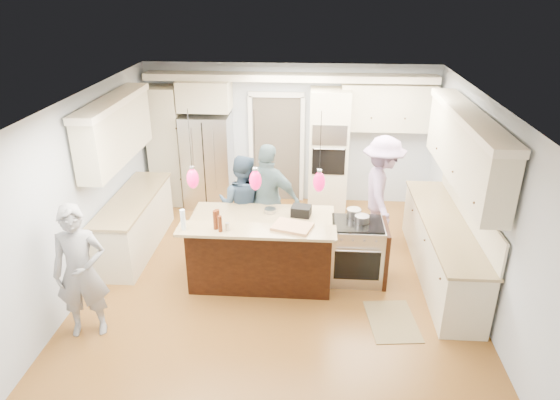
{
  "coord_description": "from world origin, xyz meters",
  "views": [
    {
      "loc": [
        0.47,
        -6.29,
        4.14
      ],
      "look_at": [
        0.0,
        0.35,
        1.15
      ],
      "focal_mm": 32.0,
      "sensor_mm": 36.0,
      "label": 1
    }
  ],
  "objects_px": {
    "refrigerator": "(208,161)",
    "person_far_left": "(243,204)",
    "person_bar_end": "(81,272)",
    "kitchen_island": "(262,248)",
    "island_range": "(358,251)"
  },
  "relations": [
    {
      "from": "kitchen_island",
      "to": "refrigerator",
      "type": "bearing_deg",
      "value": 116.89
    },
    {
      "from": "refrigerator",
      "to": "kitchen_island",
      "type": "distance_m",
      "value": 2.91
    },
    {
      "from": "kitchen_island",
      "to": "person_bar_end",
      "type": "height_order",
      "value": "person_bar_end"
    },
    {
      "from": "kitchen_island",
      "to": "island_range",
      "type": "distance_m",
      "value": 1.41
    },
    {
      "from": "person_bar_end",
      "to": "kitchen_island",
      "type": "bearing_deg",
      "value": 21.17
    },
    {
      "from": "kitchen_island",
      "to": "island_range",
      "type": "xyz_separation_m",
      "value": [
        1.41,
        0.08,
        -0.03
      ]
    },
    {
      "from": "kitchen_island",
      "to": "person_bar_end",
      "type": "xyz_separation_m",
      "value": [
        -2.05,
        -1.41,
        0.39
      ]
    },
    {
      "from": "refrigerator",
      "to": "person_bar_end",
      "type": "xyz_separation_m",
      "value": [
        -0.75,
        -3.97,
        -0.02
      ]
    },
    {
      "from": "person_bar_end",
      "to": "person_far_left",
      "type": "xyz_separation_m",
      "value": [
        1.66,
        2.22,
        -0.06
      ]
    },
    {
      "from": "refrigerator",
      "to": "person_bar_end",
      "type": "relative_size",
      "value": 1.03
    },
    {
      "from": "refrigerator",
      "to": "person_far_left",
      "type": "xyz_separation_m",
      "value": [
        0.91,
        -1.75,
        -0.08
      ]
    },
    {
      "from": "refrigerator",
      "to": "island_range",
      "type": "bearing_deg",
      "value": -42.59
    },
    {
      "from": "person_bar_end",
      "to": "person_far_left",
      "type": "relative_size",
      "value": 1.07
    },
    {
      "from": "refrigerator",
      "to": "kitchen_island",
      "type": "xyz_separation_m",
      "value": [
        1.3,
        -2.57,
        -0.42
      ]
    },
    {
      "from": "refrigerator",
      "to": "kitchen_island",
      "type": "height_order",
      "value": "refrigerator"
    }
  ]
}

